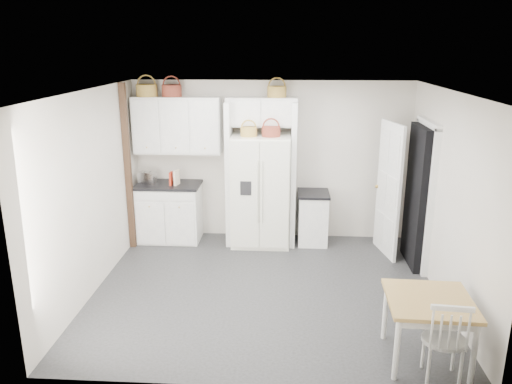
{
  "coord_description": "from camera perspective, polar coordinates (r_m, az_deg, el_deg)",
  "views": [
    {
      "loc": [
        0.24,
        -6.02,
        3.12
      ],
      "look_at": [
        -0.15,
        0.4,
        1.23
      ],
      "focal_mm": 35.0,
      "sensor_mm": 36.0,
      "label": 1
    }
  ],
  "objects": [
    {
      "name": "refrigerator",
      "position": [
        7.99,
        0.58,
        0.2
      ],
      "size": [
        0.92,
        0.74,
        1.78
      ],
      "primitive_type": "cube",
      "color": "white",
      "rests_on": "floor"
    },
    {
      "name": "base_cab_right",
      "position": [
        8.19,
        6.5,
        -3.06
      ],
      "size": [
        0.46,
        0.56,
        0.82
      ],
      "primitive_type": "cube",
      "color": "silver",
      "rests_on": "floor"
    },
    {
      "name": "cookbook_red",
      "position": [
        8.12,
        -9.69,
        1.54
      ],
      "size": [
        0.03,
        0.14,
        0.21
      ],
      "primitive_type": "cube",
      "rotation": [
        0.0,
        0.0,
        -0.02
      ],
      "color": "red",
      "rests_on": "counter_left"
    },
    {
      "name": "basket_fridge_b",
      "position": [
        7.67,
        1.73,
        6.92
      ],
      "size": [
        0.28,
        0.28,
        0.15
      ],
      "primitive_type": "cylinder",
      "color": "#531D13",
      "rests_on": "refrigerator"
    },
    {
      "name": "door_slab",
      "position": [
        7.8,
        14.91,
        0.24
      ],
      "size": [
        0.21,
        0.79,
        2.05
      ],
      "primitive_type": "cube",
      "rotation": [
        0.0,
        0.0,
        -1.36
      ],
      "color": "white",
      "rests_on": "floor"
    },
    {
      "name": "floor",
      "position": [
        6.78,
        1.11,
        -11.01
      ],
      "size": [
        4.5,
        4.5,
        0.0
      ],
      "primitive_type": "plane",
      "color": "#252525",
      "rests_on": "ground"
    },
    {
      "name": "base_cab_left",
      "position": [
        8.38,
        -9.83,
        -2.35
      ],
      "size": [
        1.0,
        0.63,
        0.92
      ],
      "primitive_type": "cube",
      "color": "silver",
      "rests_on": "floor"
    },
    {
      "name": "dining_table",
      "position": [
        5.54,
        18.92,
        -14.63
      ],
      "size": [
        0.86,
        0.86,
        0.69
      ],
      "primitive_type": "cube",
      "rotation": [
        0.0,
        0.0,
        -0.04
      ],
      "color": "#A97D32",
      "rests_on": "floor"
    },
    {
      "name": "bridge_cabinet",
      "position": [
        7.92,
        0.67,
        9.16
      ],
      "size": [
        1.12,
        0.34,
        0.45
      ],
      "primitive_type": "cube",
      "color": "silver",
      "rests_on": "wall_back"
    },
    {
      "name": "basket_upper_a",
      "position": [
        8.18,
        -12.38,
        11.27
      ],
      "size": [
        0.33,
        0.33,
        0.19
      ],
      "primitive_type": "cylinder",
      "color": "olive",
      "rests_on": "upper_cabinet"
    },
    {
      "name": "basket_upper_b",
      "position": [
        8.08,
        -9.61,
        11.34
      ],
      "size": [
        0.31,
        0.31,
        0.18
      ],
      "primitive_type": "cylinder",
      "color": "#531D13",
      "rests_on": "upper_cabinet"
    },
    {
      "name": "basket_fridge_a",
      "position": [
        7.69,
        -0.83,
        6.89
      ],
      "size": [
        0.26,
        0.26,
        0.14
      ],
      "primitive_type": "cylinder",
      "color": "olive",
      "rests_on": "refrigerator"
    },
    {
      "name": "wall_right",
      "position": [
        6.6,
        21.09,
        -0.75
      ],
      "size": [
        0.0,
        4.0,
        4.0
      ],
      "primitive_type": "plane",
      "rotation": [
        1.57,
        0.0,
        -1.57
      ],
      "color": "beige",
      "rests_on": "floor"
    },
    {
      "name": "basket_bridge_b",
      "position": [
        7.88,
        2.4,
        11.38
      ],
      "size": [
        0.3,
        0.3,
        0.17
      ],
      "primitive_type": "cylinder",
      "color": "olive",
      "rests_on": "bridge_cabinet"
    },
    {
      "name": "windsor_chair",
      "position": [
        5.28,
        20.67,
        -15.54
      ],
      "size": [
        0.44,
        0.41,
        0.84
      ],
      "primitive_type": "cube",
      "rotation": [
        0.0,
        0.0,
        -0.09
      ],
      "color": "silver",
      "rests_on": "floor"
    },
    {
      "name": "wall_left",
      "position": [
        6.76,
        -18.25,
        -0.08
      ],
      "size": [
        0.0,
        4.0,
        4.0
      ],
      "primitive_type": "plane",
      "rotation": [
        1.57,
        0.0,
        1.57
      ],
      "color": "beige",
      "rests_on": "floor"
    },
    {
      "name": "doorway_void",
      "position": [
        7.57,
        18.06,
        -0.51
      ],
      "size": [
        0.18,
        0.85,
        2.05
      ],
      "primitive_type": "cube",
      "color": "black",
      "rests_on": "floor"
    },
    {
      "name": "toaster",
      "position": [
        8.29,
        -12.29,
        1.63
      ],
      "size": [
        0.3,
        0.22,
        0.19
      ],
      "primitive_type": "cube",
      "rotation": [
        0.0,
        0.0,
        -0.22
      ],
      "color": "silver",
      "rests_on": "counter_left"
    },
    {
      "name": "counter_left",
      "position": [
        8.24,
        -9.99,
        0.83
      ],
      "size": [
        1.04,
        0.67,
        0.04
      ],
      "primitive_type": "cube",
      "color": "black",
      "rests_on": "base_cab_left"
    },
    {
      "name": "trim_post",
      "position": [
        7.97,
        -14.43,
        2.66
      ],
      "size": [
        0.09,
        0.09,
        2.6
      ],
      "primitive_type": "cube",
      "color": "#342114",
      "rests_on": "floor"
    },
    {
      "name": "fridge_panel_right",
      "position": [
        7.96,
        4.27,
        2.02
      ],
      "size": [
        0.08,
        0.6,
        2.3
      ],
      "primitive_type": "cube",
      "color": "silver",
      "rests_on": "floor"
    },
    {
      "name": "fridge_panel_left",
      "position": [
        8.01,
        -3.05,
        2.13
      ],
      "size": [
        0.08,
        0.6,
        2.3
      ],
      "primitive_type": "cube",
      "color": "silver",
      "rests_on": "floor"
    },
    {
      "name": "upper_cabinet",
      "position": [
        8.13,
        -8.97,
        7.55
      ],
      "size": [
        1.4,
        0.34,
        0.9
      ],
      "primitive_type": "cube",
      "color": "silver",
      "rests_on": "wall_back"
    },
    {
      "name": "ceiling",
      "position": [
        6.04,
        1.25,
        11.45
      ],
      "size": [
        4.5,
        4.5,
        0.0
      ],
      "primitive_type": "plane",
      "color": "white",
      "rests_on": "wall_back"
    },
    {
      "name": "counter_right",
      "position": [
        8.06,
        6.59,
        -0.19
      ],
      "size": [
        0.5,
        0.59,
        0.04
      ],
      "primitive_type": "cube",
      "color": "black",
      "rests_on": "base_cab_right"
    },
    {
      "name": "cookbook_cream",
      "position": [
        8.09,
        -9.05,
        1.63
      ],
      "size": [
        0.07,
        0.16,
        0.24
      ],
      "primitive_type": "cube",
      "rotation": [
        0.0,
        0.0,
        -0.23
      ],
      "color": "beige",
      "rests_on": "counter_left"
    },
    {
      "name": "wall_back",
      "position": [
        8.22,
        1.75,
        3.59
      ],
      "size": [
        4.5,
        0.0,
        4.5
      ],
      "primitive_type": "plane",
      "rotation": [
        1.57,
        0.0,
        0.0
      ],
      "color": "beige",
      "rests_on": "floor"
    }
  ]
}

